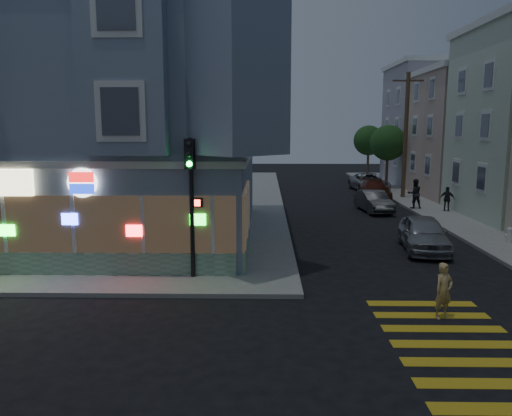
{
  "coord_description": "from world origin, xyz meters",
  "views": [
    {
      "loc": [
        1.79,
        -12.8,
        5.26
      ],
      "look_at": [
        1.45,
        5.64,
        2.27
      ],
      "focal_mm": 35.0,
      "sensor_mm": 36.0,
      "label": 1
    }
  ],
  "objects_px": {
    "street_tree_near": "(388,143)",
    "street_tree_far": "(369,141)",
    "parked_car_a": "(424,234)",
    "running_child": "(444,291)",
    "pedestrian_a": "(415,194)",
    "utility_pole": "(406,134)",
    "parked_car_d": "(369,182)",
    "traffic_signal": "(191,184)",
    "pedestrian_b": "(447,199)",
    "fire_hydrant": "(509,234)",
    "parked_car_b": "(374,201)",
    "parked_car_c": "(375,191)"
  },
  "relations": [
    {
      "from": "pedestrian_b",
      "to": "pedestrian_a",
      "type": "bearing_deg",
      "value": -8.57
    },
    {
      "from": "parked_car_c",
      "to": "fire_hydrant",
      "type": "distance_m",
      "value": 14.46
    },
    {
      "from": "running_child",
      "to": "parked_car_c",
      "type": "height_order",
      "value": "running_child"
    },
    {
      "from": "running_child",
      "to": "pedestrian_a",
      "type": "distance_m",
      "value": 18.82
    },
    {
      "from": "running_child",
      "to": "fire_hydrant",
      "type": "bearing_deg",
      "value": 31.93
    },
    {
      "from": "pedestrian_a",
      "to": "traffic_signal",
      "type": "relative_size",
      "value": 0.39
    },
    {
      "from": "utility_pole",
      "to": "traffic_signal",
      "type": "xyz_separation_m",
      "value": [
        -12.67,
        -20.29,
        -1.43
      ]
    },
    {
      "from": "street_tree_near",
      "to": "pedestrian_b",
      "type": "height_order",
      "value": "street_tree_near"
    },
    {
      "from": "street_tree_far",
      "to": "pedestrian_a",
      "type": "height_order",
      "value": "street_tree_far"
    },
    {
      "from": "street_tree_near",
      "to": "parked_car_d",
      "type": "xyz_separation_m",
      "value": [
        -1.76,
        -1.39,
        -3.2
      ]
    },
    {
      "from": "parked_car_a",
      "to": "parked_car_d",
      "type": "bearing_deg",
      "value": 92.05
    },
    {
      "from": "fire_hydrant",
      "to": "pedestrian_b",
      "type": "bearing_deg",
      "value": 88.25
    },
    {
      "from": "utility_pole",
      "to": "pedestrian_b",
      "type": "height_order",
      "value": "utility_pole"
    },
    {
      "from": "utility_pole",
      "to": "parked_car_b",
      "type": "distance_m",
      "value": 7.88
    },
    {
      "from": "parked_car_b",
      "to": "traffic_signal",
      "type": "distance_m",
      "value": 17.42
    },
    {
      "from": "pedestrian_b",
      "to": "traffic_signal",
      "type": "xyz_separation_m",
      "value": [
        -13.67,
        -14.03,
        2.47
      ]
    },
    {
      "from": "parked_car_d",
      "to": "parked_car_a",
      "type": "bearing_deg",
      "value": -99.75
    },
    {
      "from": "street_tree_near",
      "to": "street_tree_far",
      "type": "relative_size",
      "value": 1.0
    },
    {
      "from": "parked_car_c",
      "to": "utility_pole",
      "type": "bearing_deg",
      "value": 18.57
    },
    {
      "from": "parked_car_c",
      "to": "fire_hydrant",
      "type": "bearing_deg",
      "value": -74.48
    },
    {
      "from": "parked_car_a",
      "to": "parked_car_d",
      "type": "xyz_separation_m",
      "value": [
        1.84,
        20.35,
        -0.01
      ]
    },
    {
      "from": "running_child",
      "to": "fire_hydrant",
      "type": "distance_m",
      "value": 10.59
    },
    {
      "from": "pedestrian_a",
      "to": "parked_car_a",
      "type": "xyz_separation_m",
      "value": [
        -2.7,
        -10.54,
        -0.34
      ]
    },
    {
      "from": "street_tree_near",
      "to": "parked_car_a",
      "type": "distance_m",
      "value": 22.27
    },
    {
      "from": "utility_pole",
      "to": "street_tree_near",
      "type": "relative_size",
      "value": 1.7
    },
    {
      "from": "street_tree_near",
      "to": "fire_hydrant",
      "type": "bearing_deg",
      "value": -88.5
    },
    {
      "from": "parked_car_b",
      "to": "parked_car_d",
      "type": "bearing_deg",
      "value": 73.15
    },
    {
      "from": "running_child",
      "to": "parked_car_d",
      "type": "relative_size",
      "value": 0.3
    },
    {
      "from": "pedestrian_b",
      "to": "parked_car_d",
      "type": "distance_m",
      "value": 11.17
    },
    {
      "from": "pedestrian_b",
      "to": "parked_car_a",
      "type": "bearing_deg",
      "value": 88.48
    },
    {
      "from": "parked_car_a",
      "to": "street_tree_far",
      "type": "bearing_deg",
      "value": 90.33
    },
    {
      "from": "parked_car_d",
      "to": "fire_hydrant",
      "type": "relative_size",
      "value": 7.63
    },
    {
      "from": "street_tree_near",
      "to": "parked_car_a",
      "type": "height_order",
      "value": "street_tree_near"
    },
    {
      "from": "street_tree_far",
      "to": "parked_car_d",
      "type": "xyz_separation_m",
      "value": [
        -1.76,
        -9.39,
        -3.2
      ]
    },
    {
      "from": "running_child",
      "to": "fire_hydrant",
      "type": "height_order",
      "value": "running_child"
    },
    {
      "from": "parked_car_c",
      "to": "parked_car_b",
      "type": "bearing_deg",
      "value": -99.04
    },
    {
      "from": "street_tree_near",
      "to": "parked_car_d",
      "type": "height_order",
      "value": "street_tree_near"
    },
    {
      "from": "parked_car_a",
      "to": "running_child",
      "type": "bearing_deg",
      "value": -96.28
    },
    {
      "from": "utility_pole",
      "to": "running_child",
      "type": "xyz_separation_m",
      "value": [
        -5.25,
        -23.47,
        -4.01
      ]
    },
    {
      "from": "street_tree_near",
      "to": "street_tree_far",
      "type": "bearing_deg",
      "value": 90.0
    },
    {
      "from": "pedestrian_b",
      "to": "street_tree_near",
      "type": "bearing_deg",
      "value": -62.89
    },
    {
      "from": "pedestrian_a",
      "to": "parked_car_d",
      "type": "distance_m",
      "value": 9.85
    },
    {
      "from": "traffic_signal",
      "to": "parked_car_c",
      "type": "bearing_deg",
      "value": 73.3
    },
    {
      "from": "street_tree_far",
      "to": "traffic_signal",
      "type": "height_order",
      "value": "street_tree_far"
    },
    {
      "from": "running_child",
      "to": "traffic_signal",
      "type": "relative_size",
      "value": 0.33
    },
    {
      "from": "parked_car_d",
      "to": "traffic_signal",
      "type": "relative_size",
      "value": 1.11
    },
    {
      "from": "street_tree_near",
      "to": "parked_car_c",
      "type": "relative_size",
      "value": 1.1
    },
    {
      "from": "parked_car_c",
      "to": "fire_hydrant",
      "type": "relative_size",
      "value": 6.93
    },
    {
      "from": "utility_pole",
      "to": "parked_car_d",
      "type": "bearing_deg",
      "value": 108.66
    },
    {
      "from": "parked_car_d",
      "to": "traffic_signal",
      "type": "distance_m",
      "value": 27.39
    }
  ]
}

